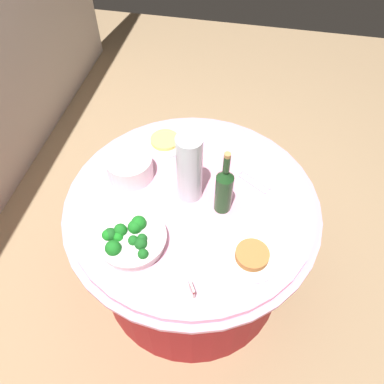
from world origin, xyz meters
TOP-DOWN VIEW (x-y plane):
  - ground_plane at (0.00, 0.00)m, footprint 6.00×6.00m
  - buffet_table at (0.00, 0.00)m, footprint 1.16×1.16m
  - broccoli_bowl at (-0.28, 0.19)m, footprint 0.28×0.28m
  - plate_stack at (0.08, 0.31)m, footprint 0.21×0.21m
  - wine_bottle at (-0.02, -0.14)m, footprint 0.07×0.07m
  - decorative_fruit_vase at (0.03, 0.02)m, footprint 0.11×0.11m
  - serving_tongs at (0.16, -0.25)m, footprint 0.12×0.16m
  - food_plate_peanuts at (-0.24, -0.29)m, footprint 0.22×0.22m
  - food_plate_noodles at (0.32, 0.20)m, footprint 0.22×0.22m
  - label_placard_front at (-0.43, -0.09)m, footprint 0.05×0.03m

SIDE VIEW (x-z plane):
  - ground_plane at x=0.00m, z-range 0.00..0.00m
  - buffet_table at x=0.00m, z-range 0.01..0.75m
  - serving_tongs at x=0.16m, z-range 0.74..0.75m
  - food_plate_noodles at x=0.32m, z-range 0.74..0.77m
  - food_plate_peanuts at x=-0.24m, z-range 0.74..0.78m
  - label_placard_front at x=-0.43m, z-range 0.74..0.80m
  - broccoli_bowl at x=-0.28m, z-range 0.73..0.84m
  - plate_stack at x=0.08m, z-range 0.74..0.85m
  - wine_bottle at x=-0.02m, z-range 0.70..1.04m
  - decorative_fruit_vase at x=0.03m, z-range 0.72..1.06m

